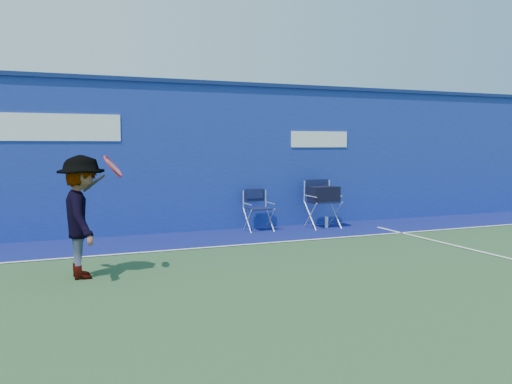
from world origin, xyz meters
name	(u,v)px	position (x,y,z in m)	size (l,w,h in m)	color
ground	(256,300)	(0.00, 0.00, 0.00)	(80.00, 80.00, 0.00)	#2A4A27
stadium_wall	(157,156)	(0.00, 5.20, 1.55)	(24.00, 0.50, 3.08)	navy
out_of_bounds_strip	(171,241)	(0.00, 4.10, 0.00)	(24.00, 1.80, 0.01)	#0E1559
court_lines	(238,286)	(0.00, 0.60, 0.01)	(24.00, 12.00, 0.01)	white
directors_chair_left	(258,217)	(1.96, 4.60, 0.28)	(0.51, 0.47, 0.86)	silver
directors_chair_right	(323,208)	(3.39, 4.44, 0.43)	(0.61, 0.55, 1.03)	silver
water_bottle	(327,222)	(3.47, 4.41, 0.12)	(0.07, 0.07, 0.24)	silver
tennis_player	(82,216)	(-1.74, 1.86, 0.83)	(0.89, 1.08, 1.65)	#EA4738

